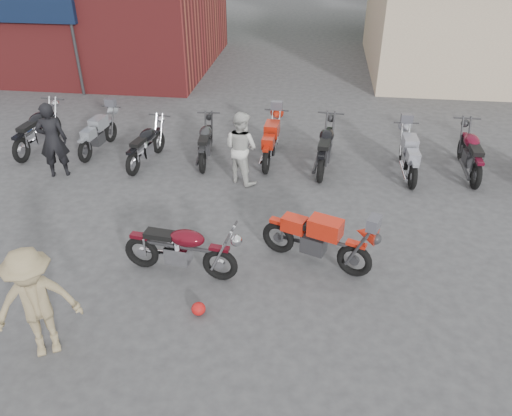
# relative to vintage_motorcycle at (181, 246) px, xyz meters

# --- Properties ---
(ground) EXTENTS (90.00, 90.00, 0.00)m
(ground) POSITION_rel_vintage_motorcycle_xyz_m (0.70, -0.57, -0.60)
(ground) COLOR #373739
(brick_building) EXTENTS (12.00, 8.00, 4.00)m
(brick_building) POSITION_rel_vintage_motorcycle_xyz_m (-8.30, 13.43, 1.40)
(brick_building) COLOR maroon
(brick_building) RESTS_ON ground
(stucco_building) EXTENTS (10.00, 8.00, 3.50)m
(stucco_building) POSITION_rel_vintage_motorcycle_xyz_m (9.20, 14.43, 1.15)
(stucco_building) COLOR tan
(stucco_building) RESTS_ON ground
(vintage_motorcycle) EXTENTS (2.12, 0.92, 1.19)m
(vintage_motorcycle) POSITION_rel_vintage_motorcycle_xyz_m (0.00, 0.00, 0.00)
(vintage_motorcycle) COLOR #4D0913
(vintage_motorcycle) RESTS_ON ground
(sportbike) EXTENTS (2.18, 1.39, 1.20)m
(sportbike) POSITION_rel_vintage_motorcycle_xyz_m (2.38, 0.59, 0.01)
(sportbike) COLOR red
(sportbike) RESTS_ON ground
(helmet) EXTENTS (0.31, 0.31, 0.22)m
(helmet) POSITION_rel_vintage_motorcycle_xyz_m (0.51, -1.00, -0.49)
(helmet) COLOR #B01312
(helmet) RESTS_ON ground
(person_dark) EXTENTS (0.79, 0.65, 1.86)m
(person_dark) POSITION_rel_vintage_motorcycle_xyz_m (-4.01, 3.39, 0.33)
(person_dark) COLOR black
(person_dark) RESTS_ON ground
(person_light) EXTENTS (1.07, 1.01, 1.75)m
(person_light) POSITION_rel_vintage_motorcycle_xyz_m (0.50, 3.65, 0.28)
(person_light) COLOR beige
(person_light) RESTS_ON ground
(person_tan) EXTENTS (1.36, 1.16, 1.82)m
(person_tan) POSITION_rel_vintage_motorcycle_xyz_m (-1.55, -2.05, 0.32)
(person_tan) COLOR #8D7B57
(person_tan) RESTS_ON ground
(row_bike_0) EXTENTS (0.84, 2.19, 1.25)m
(row_bike_0) POSITION_rel_vintage_motorcycle_xyz_m (-5.21, 4.78, 0.03)
(row_bike_0) COLOR black
(row_bike_0) RESTS_ON ground
(row_bike_1) EXTENTS (0.83, 1.93, 1.09)m
(row_bike_1) POSITION_rel_vintage_motorcycle_xyz_m (-3.57, 4.89, -0.05)
(row_bike_1) COLOR gray
(row_bike_1) RESTS_ON ground
(row_bike_2) EXTENTS (0.94, 1.99, 1.11)m
(row_bike_2) POSITION_rel_vintage_motorcycle_xyz_m (-2.06, 4.34, -0.04)
(row_bike_2) COLOR black
(row_bike_2) RESTS_ON ground
(row_bike_3) EXTENTS (0.80, 1.96, 1.11)m
(row_bike_3) POSITION_rel_vintage_motorcycle_xyz_m (-0.59, 4.69, -0.04)
(row_bike_3) COLOR #262629
(row_bike_3) RESTS_ON ground
(row_bike_4) EXTENTS (0.77, 2.06, 1.18)m
(row_bike_4) POSITION_rel_vintage_motorcycle_xyz_m (1.09, 4.89, -0.01)
(row_bike_4) COLOR #B3210E
(row_bike_4) RESTS_ON ground
(row_bike_5) EXTENTS (0.93, 2.20, 1.24)m
(row_bike_5) POSITION_rel_vintage_motorcycle_xyz_m (2.47, 4.65, 0.02)
(row_bike_5) COLOR black
(row_bike_5) RESTS_ON ground
(row_bike_6) EXTENTS (0.70, 1.97, 1.13)m
(row_bike_6) POSITION_rel_vintage_motorcycle_xyz_m (4.50, 4.52, -0.03)
(row_bike_6) COLOR gray
(row_bike_6) RESTS_ON ground
(row_bike_7) EXTENTS (0.74, 2.12, 1.22)m
(row_bike_7) POSITION_rel_vintage_motorcycle_xyz_m (6.00, 4.78, 0.01)
(row_bike_7) COLOR #540A1C
(row_bike_7) RESTS_ON ground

